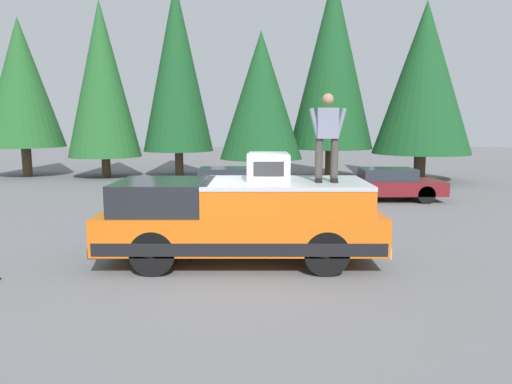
# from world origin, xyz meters

# --- Properties ---
(ground_plane) EXTENTS (90.00, 90.00, 0.00)m
(ground_plane) POSITION_xyz_m (0.00, 0.00, 0.00)
(ground_plane) COLOR slate
(pickup_truck) EXTENTS (2.01, 5.54, 1.65)m
(pickup_truck) POSITION_xyz_m (0.38, -0.49, 0.87)
(pickup_truck) COLOR orange
(pickup_truck) RESTS_ON ground
(compressor_unit) EXTENTS (0.65, 0.84, 0.56)m
(compressor_unit) POSITION_xyz_m (0.43, -1.03, 1.93)
(compressor_unit) COLOR silver
(compressor_unit) RESTS_ON pickup_truck
(person_on_truck_bed) EXTENTS (0.29, 0.72, 1.69)m
(person_on_truck_bed) POSITION_xyz_m (0.19, -2.15, 2.55)
(person_on_truck_bed) COLOR #423D38
(person_on_truck_bed) RESTS_ON pickup_truck
(parked_car_maroon) EXTENTS (1.64, 4.10, 1.16)m
(parked_car_maroon) POSITION_xyz_m (7.99, -5.44, 0.58)
(parked_car_maroon) COLOR maroon
(parked_car_maroon) RESTS_ON ground
(parked_car_white) EXTENTS (1.64, 4.10, 1.16)m
(parked_car_white) POSITION_xyz_m (8.18, 0.42, 0.58)
(parked_car_white) COLOR white
(parked_car_white) RESTS_ON ground
(conifer_far_left) EXTENTS (4.57, 4.57, 8.38)m
(conifer_far_left) POSITION_xyz_m (13.73, -8.66, 4.84)
(conifer_far_left) COLOR #4C3826
(conifer_far_left) RESTS_ON ground
(conifer_left) EXTENTS (4.17, 4.17, 10.03)m
(conifer_left) POSITION_xyz_m (15.01, -4.53, 5.75)
(conifer_left) COLOR #4C3826
(conifer_left) RESTS_ON ground
(conifer_center_left) EXTENTS (3.98, 3.98, 7.08)m
(conifer_center_left) POSITION_xyz_m (13.98, -1.01, 4.06)
(conifer_center_left) COLOR #4C3826
(conifer_center_left) RESTS_ON ground
(conifer_center_right) EXTENTS (3.62, 3.62, 9.88)m
(conifer_center_right) POSITION_xyz_m (15.87, 3.29, 5.59)
(conifer_center_right) COLOR #4C3826
(conifer_center_right) RESTS_ON ground
(conifer_right) EXTENTS (3.62, 3.62, 8.81)m
(conifer_right) POSITION_xyz_m (15.21, 6.95, 4.92)
(conifer_right) COLOR #4C3826
(conifer_right) RESTS_ON ground
(conifer_far_right) EXTENTS (3.99, 3.99, 8.04)m
(conifer_far_right) POSITION_xyz_m (15.53, 11.17, 4.78)
(conifer_far_right) COLOR #4C3826
(conifer_far_right) RESTS_ON ground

